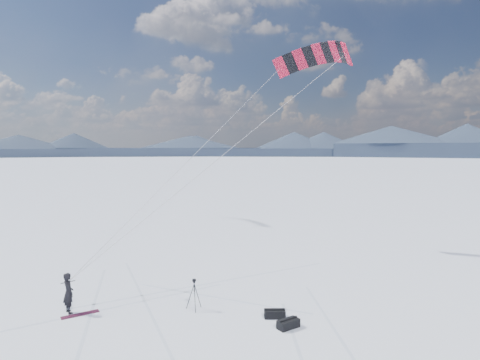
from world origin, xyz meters
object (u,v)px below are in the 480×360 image
snowboard (80,314)px  gear_bag_a (288,324)px  snowkiter (69,313)px  gear_bag_b (275,314)px  tripod (194,290)px

snowboard → gear_bag_a: size_ratio=1.61×
snowkiter → gear_bag_b: snowkiter is taller
snowkiter → tripod: (4.57, -1.78, 0.81)m
gear_bag_a → snowkiter: bearing=137.2°
gear_bag_b → snowkiter: bearing=176.1°
gear_bag_a → gear_bag_b: gear_bag_a is taller
tripod → gear_bag_a: tripod is taller
snowboard → gear_bag_a: gear_bag_a is taller
snowboard → tripod: tripod is taller
gear_bag_a → gear_bag_b: size_ratio=0.98×
snowkiter → gear_bag_a: size_ratio=1.85×
gear_bag_a → gear_bag_b: bearing=81.0°
snowboard → gear_bag_a: 8.03m
snowboard → snowkiter: bearing=126.9°
snowkiter → gear_bag_b: bearing=-134.8°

